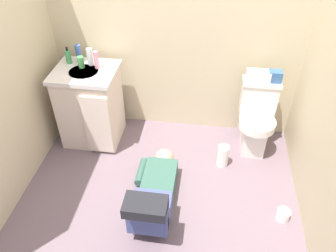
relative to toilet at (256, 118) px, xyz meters
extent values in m
cube|color=#6C5962|center=(-0.86, -0.80, -0.39)|extent=(2.97, 3.16, 0.04)
cube|color=#C7B892|center=(-0.86, 0.32, 0.83)|extent=(2.63, 0.08, 2.40)
cube|color=silver|center=(0.00, -0.04, -0.18)|extent=(0.22, 0.30, 0.38)
cylinder|color=silver|center=(0.00, -0.10, 0.01)|extent=(0.35, 0.35, 0.08)
cube|color=silver|center=(0.00, 0.09, 0.18)|extent=(0.34, 0.17, 0.34)
cube|color=silver|center=(0.00, 0.09, 0.37)|extent=(0.36, 0.19, 0.03)
cube|color=beige|center=(-1.68, -0.07, 0.02)|extent=(0.56, 0.48, 0.78)
cube|color=silver|center=(-1.68, -0.07, 0.43)|extent=(0.60, 0.52, 0.04)
cylinder|color=silver|center=(-1.68, -0.09, 0.43)|extent=(0.28, 0.28, 0.05)
cube|color=beige|center=(-1.53, -0.33, 0.00)|extent=(0.26, 0.03, 0.66)
cylinder|color=silver|center=(-1.68, 0.07, 0.50)|extent=(0.02, 0.02, 0.10)
cube|color=#33594C|center=(-0.87, -0.74, -0.28)|extent=(0.29, 0.52, 0.17)
sphere|color=tan|center=(-0.87, -0.41, -0.27)|extent=(0.19, 0.19, 0.19)
cube|color=#424C7F|center=(-0.87, -1.10, -0.19)|extent=(0.31, 0.28, 0.20)
cube|color=#424C7F|center=(-0.87, -1.24, -0.07)|extent=(0.31, 0.12, 0.32)
cube|color=black|center=(-0.87, -1.29, 0.11)|extent=(0.31, 0.19, 0.09)
cylinder|color=#33594C|center=(-1.06, -0.58, -0.31)|extent=(0.08, 0.30, 0.08)
cube|color=silver|center=(-0.04, 0.09, 0.43)|extent=(0.22, 0.11, 0.10)
cube|color=#33598C|center=(0.11, 0.09, 0.44)|extent=(0.12, 0.09, 0.11)
cylinder|color=#48A362|center=(-1.87, 0.05, 0.52)|extent=(0.06, 0.06, 0.13)
cylinder|color=black|center=(-1.87, 0.05, 0.60)|extent=(0.02, 0.02, 0.04)
cylinder|color=#4365B2|center=(-1.77, 0.09, 0.54)|extent=(0.05, 0.05, 0.18)
cylinder|color=#48994C|center=(-1.72, -0.02, 0.51)|extent=(0.06, 0.06, 0.11)
cylinder|color=white|center=(-1.64, 0.04, 0.54)|extent=(0.06, 0.06, 0.17)
cylinder|color=pink|center=(-1.56, -0.01, 0.54)|extent=(0.05, 0.05, 0.17)
cylinder|color=white|center=(-0.30, -0.32, -0.25)|extent=(0.11, 0.11, 0.24)
cylinder|color=white|center=(0.22, -0.89, -0.32)|extent=(0.11, 0.11, 0.10)
camera|label=1|loc=(-0.50, -2.71, 2.02)|focal=35.63mm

